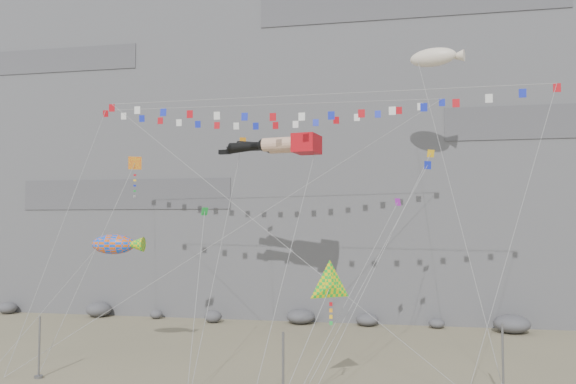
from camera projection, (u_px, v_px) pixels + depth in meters
The scene contains 18 objects.
ground at pixel (255, 373), 34.30m from camera, with size 120.00×120.00×0.00m, color #85795B.
cliff at pixel (321, 90), 67.06m from camera, with size 80.00×28.00×50.00m, color slate.
talus_boulders at pixel (301, 317), 51.01m from camera, with size 60.00×3.00×1.20m, color #5B5B5F, non-canonical shape.
anchor_pole_left at pixel (39, 347), 33.18m from camera, with size 0.12×0.12×3.60m, color slate.
anchor_pole_center at pixel (283, 379), 25.35m from camera, with size 0.12×0.12×4.21m, color slate.
anchor_pole_right at pixel (503, 362), 29.11m from camera, with size 0.12×0.12×3.92m, color slate.
legs_kite at pixel (280, 146), 41.60m from camera, with size 7.84×15.92×20.25m.
flag_banner_upper at pixel (265, 105), 44.31m from camera, with size 27.06×13.35×25.89m.
flag_banner_lower at pixel (317, 95), 38.06m from camera, with size 30.37×6.28×20.78m.
harlequin_kite at pixel (135, 164), 39.08m from camera, with size 4.39×6.34×14.71m.
fish_windsock at pixel (113, 244), 38.40m from camera, with size 7.05×6.63×10.75m.
delta_kite at pixel (331, 285), 29.04m from camera, with size 3.52×4.97×7.97m.
blimp_windsock at pixel (433, 58), 43.78m from camera, with size 4.91×14.12×25.58m.
small_kite_a at pixel (242, 144), 43.95m from camera, with size 1.45×14.10×20.64m.
small_kite_b at pixel (397, 205), 38.87m from camera, with size 6.01×13.17×17.21m.
small_kite_c at pixel (204, 213), 36.70m from camera, with size 2.71×9.17×13.19m.
small_kite_d at pixel (429, 157), 38.89m from camera, with size 7.54×13.90×20.43m.
small_kite_e at pixel (426, 168), 36.60m from camera, with size 7.71×9.44×17.11m.
Camera 1 is at (8.42, -33.88, 9.17)m, focal length 35.00 mm.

